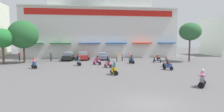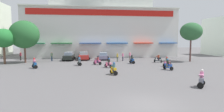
# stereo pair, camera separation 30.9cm
# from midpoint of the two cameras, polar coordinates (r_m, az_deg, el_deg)

# --- Properties ---
(ground_plane) EXTENTS (128.00, 128.00, 0.00)m
(ground_plane) POSITION_cam_midpoint_polar(r_m,az_deg,el_deg) (25.00, 1.33, -4.45)
(ground_plane) COLOR #5F5C5D
(colonial_building) EXTENTS (34.80, 19.61, 21.12)m
(colonial_building) POSITION_cam_midpoint_polar(r_m,az_deg,el_deg) (48.91, -3.29, 11.17)
(colonial_building) COLOR silver
(colonial_building) RESTS_ON ground
(plaza_tree_0) EXTENTS (5.11, 4.51, 7.38)m
(plaza_tree_0) POSITION_cam_midpoint_polar(r_m,az_deg,el_deg) (36.33, -24.74, 5.92)
(plaza_tree_0) COLOR brown
(plaza_tree_0) RESTS_ON ground
(plaza_tree_1) EXTENTS (3.90, 4.08, 7.18)m
(plaza_tree_1) POSITION_cam_midpoint_polar(r_m,az_deg,el_deg) (37.85, 23.00, 6.79)
(plaza_tree_1) COLOR brown
(plaza_tree_1) RESTS_ON ground
(plaza_tree_2) EXTENTS (3.78, 4.05, 5.87)m
(plaza_tree_2) POSITION_cam_midpoint_polar(r_m,az_deg,el_deg) (35.98, -29.71, 4.68)
(plaza_tree_2) COLOR brown
(plaza_tree_2) RESTS_ON ground
(parked_car_0) EXTENTS (2.50, 4.49, 1.62)m
(parked_car_0) POSITION_cam_midpoint_polar(r_m,az_deg,el_deg) (37.94, -12.66, -0.06)
(parked_car_0) COLOR black
(parked_car_0) RESTS_ON ground
(parked_car_1) EXTENTS (2.57, 4.57, 1.60)m
(parked_car_1) POSITION_cam_midpoint_polar(r_m,az_deg,el_deg) (38.35, -8.34, 0.06)
(parked_car_1) COLOR #A82622
(parked_car_1) RESTS_ON ground
(parked_car_2) EXTENTS (2.55, 4.32, 1.47)m
(parked_car_2) POSITION_cam_midpoint_polar(r_m,az_deg,el_deg) (38.22, -2.42, -0.00)
(parked_car_2) COLOR slate
(parked_car_2) RESTS_ON ground
(scooter_rider_0) EXTENTS (0.74, 1.41, 1.57)m
(scooter_rider_0) POSITION_cam_midpoint_polar(r_m,az_deg,el_deg) (30.31, -9.53, -1.59)
(scooter_rider_0) COLOR black
(scooter_rider_0) RESTS_ON ground
(scooter_rider_1) EXTENTS (0.80, 1.47, 1.52)m
(scooter_rider_1) POSITION_cam_midpoint_polar(r_m,az_deg,el_deg) (22.13, 0.92, -4.04)
(scooter_rider_1) COLOR black
(scooter_rider_1) RESTS_ON ground
(scooter_rider_2) EXTENTS (1.09, 1.47, 1.49)m
(scooter_rider_2) POSITION_cam_midpoint_polar(r_m,az_deg,el_deg) (29.12, -22.07, -2.21)
(scooter_rider_2) COLOR black
(scooter_rider_2) RESTS_ON ground
(scooter_rider_3) EXTENTS (0.97, 1.52, 1.50)m
(scooter_rider_3) POSITION_cam_midpoint_polar(r_m,az_deg,el_deg) (26.73, 16.90, -2.70)
(scooter_rider_3) COLOR black
(scooter_rider_3) RESTS_ON ground
(scooter_rider_4) EXTENTS (1.43, 1.06, 1.56)m
(scooter_rider_4) POSITION_cam_midpoint_polar(r_m,az_deg,el_deg) (34.57, 13.97, -0.84)
(scooter_rider_4) COLOR black
(scooter_rider_4) RESTS_ON ground
(scooter_rider_5) EXTENTS (1.48, 1.11, 1.50)m
(scooter_rider_5) POSITION_cam_midpoint_polar(r_m,az_deg,el_deg) (29.87, 16.57, -1.92)
(scooter_rider_5) COLOR black
(scooter_rider_5) RESTS_ON ground
(scooter_rider_6) EXTENTS (0.72, 1.37, 1.46)m
(scooter_rider_6) POSITION_cam_midpoint_polar(r_m,az_deg,el_deg) (32.35, 6.36, -1.19)
(scooter_rider_6) COLOR black
(scooter_rider_6) RESTS_ON ground
(scooter_rider_7) EXTENTS (1.26, 1.38, 1.57)m
(scooter_rider_7) POSITION_cam_midpoint_polar(r_m,az_deg,el_deg) (18.31, 25.84, -6.46)
(scooter_rider_7) COLOR black
(scooter_rider_7) RESTS_ON ground
(scooter_rider_8) EXTENTS (1.13, 1.39, 1.43)m
(scooter_rider_8) POSITION_cam_midpoint_polar(r_m,az_deg,el_deg) (27.53, -0.70, -2.32)
(scooter_rider_8) COLOR black
(scooter_rider_8) RESTS_ON ground
(scooter_rider_9) EXTENTS (1.29, 1.27, 1.48)m
(scooter_rider_9) POSITION_cam_midpoint_polar(r_m,az_deg,el_deg) (30.75, -4.10, -1.52)
(scooter_rider_9) COLOR black
(scooter_rider_9) RESTS_ON ground
(pedestrian_0) EXTENTS (0.50, 0.50, 1.72)m
(pedestrian_0) POSITION_cam_midpoint_polar(r_m,az_deg,el_deg) (37.32, -17.51, 0.00)
(pedestrian_0) COLOR #1D3048
(pedestrian_0) RESTS_ON ground
(pedestrian_1) EXTENTS (0.47, 0.47, 1.71)m
(pedestrian_1) POSITION_cam_midpoint_polar(r_m,az_deg,el_deg) (40.73, -25.69, 0.14)
(pedestrian_1) COLOR #272621
(pedestrian_1) RESTS_ON ground
(pedestrian_2) EXTENTS (0.42, 0.42, 1.62)m
(pedestrian_2) POSITION_cam_midpoint_polar(r_m,az_deg,el_deg) (36.00, 3.55, -0.00)
(pedestrian_2) COLOR black
(pedestrian_2) RESTS_ON ground
(pedestrian_3) EXTENTS (0.44, 0.44, 1.67)m
(pedestrian_3) POSITION_cam_midpoint_polar(r_m,az_deg,el_deg) (34.76, 1.89, -0.13)
(pedestrian_3) COLOR #414F3E
(pedestrian_3) RESTS_ON ground
(pedestrian_4) EXTENTS (0.39, 0.39, 1.63)m
(pedestrian_4) POSITION_cam_midpoint_polar(r_m,az_deg,el_deg) (37.62, 5.68, 0.18)
(pedestrian_4) COLOR #766256
(pedestrian_4) RESTS_ON ground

